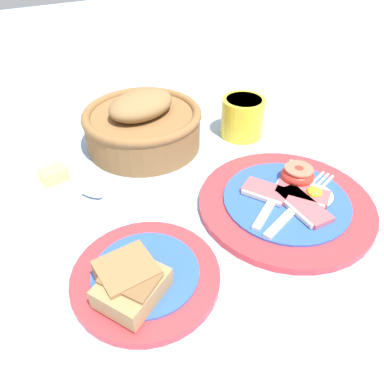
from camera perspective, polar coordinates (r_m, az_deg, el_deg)
ground_plane at (r=0.54m, az=9.83°, el=-6.31°), size 3.00×3.00×0.00m
breakfast_plate at (r=0.58m, az=14.39°, el=-1.25°), size 0.26×0.26×0.04m
bread_plate at (r=0.46m, az=-7.81°, el=-13.17°), size 0.18×0.18×0.05m
sugar_cup at (r=0.73m, az=7.72°, el=11.37°), size 0.08×0.08×0.07m
bread_basket at (r=0.70m, az=-7.50°, el=10.19°), size 0.21×0.21×0.10m
butter_dish at (r=0.65m, az=-20.05°, el=1.59°), size 0.11×0.11×0.03m
teaspoon_by_saucer at (r=0.60m, az=-14.07°, el=-0.53°), size 0.09×0.18×0.01m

